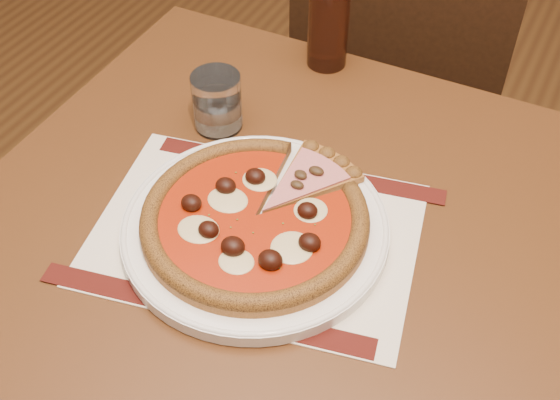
# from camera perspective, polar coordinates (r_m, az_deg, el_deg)

# --- Properties ---
(table) EXTENTS (0.81, 0.81, 0.75)m
(table) POSITION_cam_1_polar(r_m,az_deg,el_deg) (0.97, -0.53, -6.13)
(table) COLOR #592E15
(table) RESTS_ON ground
(chair_far) EXTENTS (0.47, 0.47, 0.86)m
(chair_far) POSITION_cam_1_polar(r_m,az_deg,el_deg) (1.54, 9.26, 8.20)
(chair_far) COLOR black
(chair_far) RESTS_ON ground
(placemat) EXTENTS (0.45, 0.36, 0.00)m
(placemat) POSITION_cam_1_polar(r_m,az_deg,el_deg) (0.89, -2.01, -2.75)
(placemat) COLOR silver
(placemat) RESTS_ON table
(plate) EXTENTS (0.33, 0.33, 0.02)m
(plate) POSITION_cam_1_polar(r_m,az_deg,el_deg) (0.88, -2.02, -2.32)
(plate) COLOR white
(plate) RESTS_ON placemat
(pizza) EXTENTS (0.28, 0.28, 0.04)m
(pizza) POSITION_cam_1_polar(r_m,az_deg,el_deg) (0.87, -2.07, -1.46)
(pizza) COLOR #A76328
(pizza) RESTS_ON plate
(ham_slice) EXTENTS (0.10, 0.15, 0.02)m
(ham_slice) POSITION_cam_1_polar(r_m,az_deg,el_deg) (0.91, 2.83, 1.11)
(ham_slice) COLOR #A76328
(ham_slice) RESTS_ON plate
(water_glass) EXTENTS (0.08, 0.08, 0.09)m
(water_glass) POSITION_cam_1_polar(r_m,az_deg,el_deg) (1.02, -5.14, 7.97)
(water_glass) COLOR white
(water_glass) RESTS_ON table
(bottle) EXTENTS (0.06, 0.06, 0.22)m
(bottle) POSITION_cam_1_polar(r_m,az_deg,el_deg) (1.12, 3.99, 14.60)
(bottle) COLOR #36170D
(bottle) RESTS_ON table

